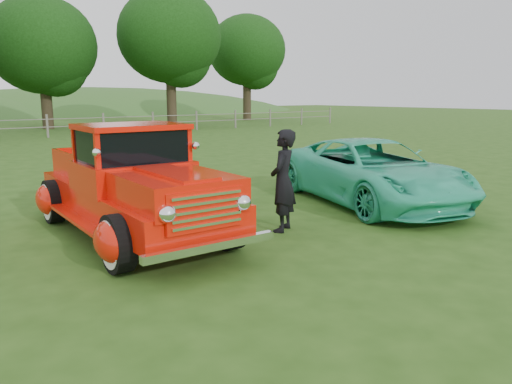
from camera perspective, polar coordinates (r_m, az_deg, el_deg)
ground at (r=7.18m, az=2.86°, el=-6.95°), size 140.00×140.00×0.00m
tree_near_east at (r=35.57m, az=-23.26°, el=15.14°), size 6.80×6.80×8.33m
tree_mid_east at (r=36.81m, az=-9.86°, el=17.13°), size 7.20×7.20×9.44m
tree_far_east at (r=44.16m, az=-1.05°, el=15.85°), size 6.60×6.60×8.86m
red_pickup at (r=8.10m, az=-13.97°, el=0.64°), size 2.36×5.04×1.78m
teal_sedan at (r=10.49m, az=13.16°, el=2.25°), size 3.45×5.17×1.32m
man at (r=8.13m, az=3.10°, el=1.28°), size 0.73×0.67×1.68m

